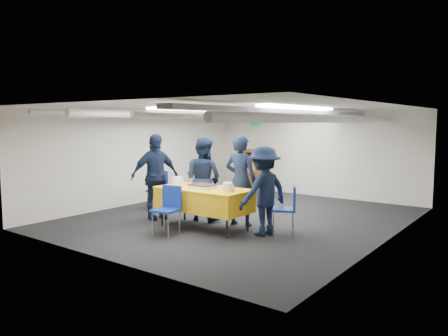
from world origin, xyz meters
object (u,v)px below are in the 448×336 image
Objects in this scene: podium at (256,171)px; sailor_c at (155,177)px; serving_table at (204,199)px; sheet_cake at (203,186)px; chair_right at (288,205)px; sailor_a at (241,180)px; sailor_b at (203,179)px; chair_left at (158,186)px; chair_near at (169,205)px; sailor_d at (264,191)px.

podium is 0.71× the size of sailor_c.
serving_table is 3.87× the size of sheet_cake.
chair_right is 1.12m from sailor_a.
sailor_a is 1.04× the size of sailor_b.
serving_table is 0.81m from sailor_a.
podium is 1.44× the size of chair_left.
sailor_b is (1.09, -3.67, 0.23)m from podium.
sailor_d is (1.38, 0.98, 0.26)m from chair_near.
podium reaches higher than chair_left.
sheet_cake is at bearing -73.55° from sailor_c.
serving_table is at bearing 126.76° from sailor_b.
podium is 4.12m from sailor_a.
podium is 3.43m from chair_left.
chair_left is at bearing -84.63° from sailor_d.
serving_table is 1.36m from sailor_c.
sailor_d is (2.71, -3.96, 0.18)m from podium.
serving_table is 2.08× the size of chair_right.
sailor_a is (-1.07, 0.05, 0.35)m from chair_right.
sheet_cake reaches higher than serving_table.
podium reaches higher than chair_right.
sailor_a is 1.00× the size of sailor_c.
chair_near reaches higher than sheet_cake.
chair_near is 0.51× the size of sailor_b.
serving_table is 1.59m from chair_right.
chair_right is at bearing 20.75° from serving_table.
serving_table is 2.08× the size of chair_near.
sheet_cake is at bearing 71.45° from chair_near.
chair_near is 1.52m from sailor_a.
sailor_c is at bearing 145.84° from chair_near.
chair_right is (1.71, 1.28, 0.00)m from chair_near.
sailor_c is (-1.32, 0.03, 0.32)m from serving_table.
chair_near is (-0.23, -0.68, -0.28)m from sheet_cake.
sailor_c is (-1.33, 0.07, 0.07)m from sheet_cake.
chair_right is 0.49× the size of sailor_a.
chair_right is 0.51× the size of sailor_b.
sailor_d is (0.74, -0.35, -0.09)m from sailor_a.
serving_table is 0.75m from chair_near.
chair_left reaches higher than serving_table.
sailor_c is at bearing -169.31° from chair_right.
chair_near is at bearing -107.32° from serving_table.
chair_near is at bearing -39.32° from sailor_d.
sailor_b is (-0.46, 0.54, 0.29)m from serving_table.
sailor_a reaches higher than serving_table.
chair_near is 2.13m from chair_right.
chair_left is at bearing -98.15° from podium.
sailor_a reaches higher than chair_left.
chair_right is 0.49× the size of sailor_c.
sailor_c reaches higher than sailor_d.
sailor_a is at bearing -52.11° from sailor_c.
sailor_d is at bearing 14.53° from sheet_cake.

